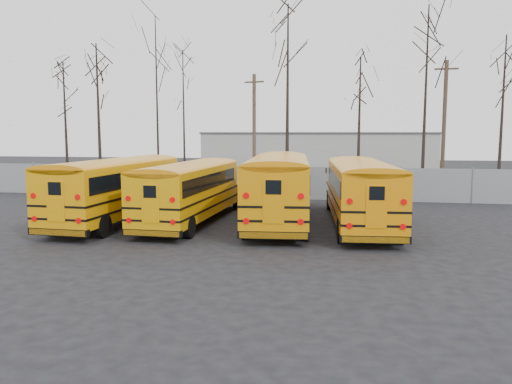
% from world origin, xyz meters
% --- Properties ---
extents(ground, '(120.00, 120.00, 0.00)m').
position_xyz_m(ground, '(0.00, 0.00, 0.00)').
color(ground, black).
rests_on(ground, ground).
extents(fence, '(40.00, 0.04, 2.00)m').
position_xyz_m(fence, '(0.00, 12.00, 1.00)').
color(fence, gray).
rests_on(fence, ground).
extents(distant_building, '(22.00, 8.00, 4.00)m').
position_xyz_m(distant_building, '(2.00, 32.00, 2.00)').
color(distant_building, '#AEAEA9').
rests_on(distant_building, ground).
extents(bus_a, '(2.91, 10.69, 2.96)m').
position_xyz_m(bus_a, '(-5.39, 2.69, 1.74)').
color(bus_a, black).
rests_on(bus_a, ground).
extents(bus_b, '(2.60, 10.09, 2.80)m').
position_xyz_m(bus_b, '(-2.06, 3.02, 1.64)').
color(bus_b, black).
rests_on(bus_b, ground).
extents(bus_c, '(3.61, 11.38, 3.13)m').
position_xyz_m(bus_c, '(1.84, 3.69, 1.84)').
color(bus_c, black).
rests_on(bus_c, ground).
extents(bus_d, '(3.29, 10.63, 2.93)m').
position_xyz_m(bus_d, '(5.44, 3.43, 1.72)').
color(bus_d, black).
rests_on(bus_d, ground).
extents(utility_pole_left, '(1.43, 0.45, 8.15)m').
position_xyz_m(utility_pole_left, '(-1.67, 16.60, 4.19)').
color(utility_pole_left, '#4F3E2C').
rests_on(utility_pole_left, ground).
extents(utility_pole_right, '(1.63, 0.28, 9.14)m').
position_xyz_m(utility_pole_right, '(11.61, 19.21, 4.70)').
color(utility_pole_right, '#443427').
rests_on(utility_pole_right, ground).
extents(tree_0, '(0.26, 0.26, 9.51)m').
position_xyz_m(tree_0, '(-16.98, 17.84, 4.75)').
color(tree_0, black).
rests_on(tree_0, ground).
extents(tree_1, '(0.26, 0.26, 10.41)m').
position_xyz_m(tree_1, '(-12.93, 15.48, 5.20)').
color(tree_1, black).
rests_on(tree_1, ground).
extents(tree_2, '(0.26, 0.26, 12.53)m').
position_xyz_m(tree_2, '(-9.07, 17.11, 6.26)').
color(tree_2, black).
rests_on(tree_2, ground).
extents(tree_3, '(0.26, 0.26, 10.09)m').
position_xyz_m(tree_3, '(-7.10, 17.34, 5.05)').
color(tree_3, black).
rests_on(tree_3, ground).
extents(tree_4, '(0.26, 0.26, 12.26)m').
position_xyz_m(tree_4, '(0.95, 14.44, 6.13)').
color(tree_4, black).
rests_on(tree_4, ground).
extents(tree_5, '(0.26, 0.26, 9.23)m').
position_xyz_m(tree_5, '(5.63, 16.98, 4.61)').
color(tree_5, black).
rests_on(tree_5, ground).
extents(tree_6, '(0.26, 0.26, 12.17)m').
position_xyz_m(tree_6, '(9.77, 15.82, 6.08)').
color(tree_6, black).
rests_on(tree_6, ground).
extents(tree_7, '(0.26, 0.26, 9.84)m').
position_xyz_m(tree_7, '(13.99, 14.09, 4.92)').
color(tree_7, black).
rests_on(tree_7, ground).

